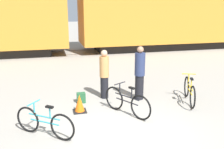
{
  "coord_description": "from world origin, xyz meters",
  "views": [
    {
      "loc": [
        -1.74,
        -5.88,
        3.26
      ],
      "look_at": [
        0.14,
        1.67,
        1.1
      ],
      "focal_mm": 42.0,
      "sensor_mm": 36.0,
      "label": 1
    }
  ],
  "objects_px": {
    "bicycle_black": "(127,102)",
    "bicycle_teal": "(44,122)",
    "bicycle_yellow": "(189,91)",
    "freight_train": "(73,8)",
    "person_in_tan": "(104,74)",
    "backpack": "(81,98)",
    "person_in_navy": "(140,73)",
    "traffic_cone": "(80,104)"
  },
  "relations": [
    {
      "from": "bicycle_teal",
      "to": "person_in_navy",
      "type": "bearing_deg",
      "value": 31.18
    },
    {
      "from": "freight_train",
      "to": "person_in_tan",
      "type": "distance_m",
      "value": 9.09
    },
    {
      "from": "bicycle_yellow",
      "to": "person_in_tan",
      "type": "distance_m",
      "value": 2.92
    },
    {
      "from": "bicycle_teal",
      "to": "traffic_cone",
      "type": "bearing_deg",
      "value": 51.69
    },
    {
      "from": "freight_train",
      "to": "bicycle_black",
      "type": "distance_m",
      "value": 10.7
    },
    {
      "from": "bicycle_teal",
      "to": "person_in_navy",
      "type": "relative_size",
      "value": 0.77
    },
    {
      "from": "bicycle_black",
      "to": "bicycle_teal",
      "type": "height_order",
      "value": "bicycle_black"
    },
    {
      "from": "bicycle_yellow",
      "to": "person_in_tan",
      "type": "xyz_separation_m",
      "value": [
        -2.68,
        1.08,
        0.47
      ]
    },
    {
      "from": "traffic_cone",
      "to": "bicycle_yellow",
      "type": "bearing_deg",
      "value": -1.18
    },
    {
      "from": "person_in_navy",
      "to": "person_in_tan",
      "type": "bearing_deg",
      "value": 87.81
    },
    {
      "from": "bicycle_black",
      "to": "traffic_cone",
      "type": "relative_size",
      "value": 2.86
    },
    {
      "from": "freight_train",
      "to": "person_in_navy",
      "type": "relative_size",
      "value": 15.0
    },
    {
      "from": "freight_train",
      "to": "traffic_cone",
      "type": "bearing_deg",
      "value": -95.21
    },
    {
      "from": "bicycle_teal",
      "to": "person_in_navy",
      "type": "distance_m",
      "value": 3.76
    },
    {
      "from": "freight_train",
      "to": "bicycle_black",
      "type": "xyz_separation_m",
      "value": [
        0.45,
        -10.39,
        -2.51
      ]
    },
    {
      "from": "bicycle_teal",
      "to": "traffic_cone",
      "type": "xyz_separation_m",
      "value": [
        1.03,
        1.31,
        -0.11
      ]
    },
    {
      "from": "bicycle_yellow",
      "to": "freight_train",
      "type": "bearing_deg",
      "value": 105.62
    },
    {
      "from": "person_in_tan",
      "to": "person_in_navy",
      "type": "distance_m",
      "value": 1.21
    },
    {
      "from": "freight_train",
      "to": "bicycle_black",
      "type": "relative_size",
      "value": 17.6
    },
    {
      "from": "freight_train",
      "to": "backpack",
      "type": "bearing_deg",
      "value": -94.74
    },
    {
      "from": "freight_train",
      "to": "person_in_navy",
      "type": "height_order",
      "value": "freight_train"
    },
    {
      "from": "bicycle_yellow",
      "to": "bicycle_teal",
      "type": "relative_size",
      "value": 1.22
    },
    {
      "from": "bicycle_yellow",
      "to": "backpack",
      "type": "xyz_separation_m",
      "value": [
        -3.53,
        0.82,
        -0.22
      ]
    },
    {
      "from": "bicycle_yellow",
      "to": "person_in_tan",
      "type": "bearing_deg",
      "value": 157.98
    },
    {
      "from": "bicycle_teal",
      "to": "traffic_cone",
      "type": "relative_size",
      "value": 2.57
    },
    {
      "from": "bicycle_teal",
      "to": "backpack",
      "type": "xyz_separation_m",
      "value": [
        1.18,
        2.05,
        -0.2
      ]
    },
    {
      "from": "freight_train",
      "to": "bicycle_teal",
      "type": "relative_size",
      "value": 19.57
    },
    {
      "from": "bicycle_black",
      "to": "traffic_cone",
      "type": "xyz_separation_m",
      "value": [
        -1.34,
        0.53,
        -0.14
      ]
    },
    {
      "from": "freight_train",
      "to": "backpack",
      "type": "distance_m",
      "value": 9.55
    },
    {
      "from": "bicycle_black",
      "to": "bicycle_teal",
      "type": "bearing_deg",
      "value": -161.87
    },
    {
      "from": "bicycle_black",
      "to": "person_in_navy",
      "type": "distance_m",
      "value": 1.5
    },
    {
      "from": "freight_train",
      "to": "person_in_navy",
      "type": "bearing_deg",
      "value": -82.31
    },
    {
      "from": "person_in_tan",
      "to": "backpack",
      "type": "height_order",
      "value": "person_in_tan"
    },
    {
      "from": "bicycle_black",
      "to": "backpack",
      "type": "bearing_deg",
      "value": 133.45
    },
    {
      "from": "bicycle_yellow",
      "to": "backpack",
      "type": "distance_m",
      "value": 3.63
    },
    {
      "from": "bicycle_black",
      "to": "traffic_cone",
      "type": "distance_m",
      "value": 1.45
    },
    {
      "from": "freight_train",
      "to": "bicycle_teal",
      "type": "distance_m",
      "value": 11.61
    },
    {
      "from": "freight_train",
      "to": "bicycle_teal",
      "type": "xyz_separation_m",
      "value": [
        -1.93,
        -11.17,
        -2.53
      ]
    },
    {
      "from": "freight_train",
      "to": "bicycle_teal",
      "type": "bearing_deg",
      "value": -99.82
    },
    {
      "from": "bicycle_yellow",
      "to": "bicycle_teal",
      "type": "height_order",
      "value": "bicycle_yellow"
    },
    {
      "from": "bicycle_black",
      "to": "person_in_tan",
      "type": "xyz_separation_m",
      "value": [
        -0.34,
        1.54,
        0.47
      ]
    },
    {
      "from": "bicycle_yellow",
      "to": "bicycle_black",
      "type": "bearing_deg",
      "value": -168.99
    }
  ]
}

